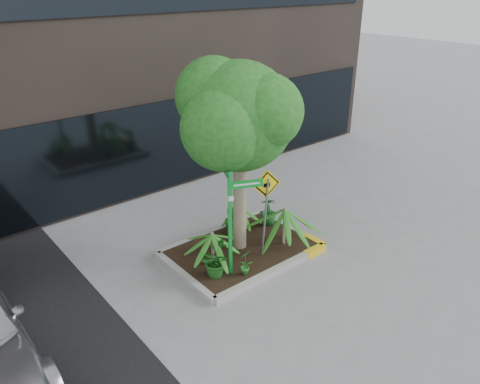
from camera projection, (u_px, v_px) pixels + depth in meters
ground at (243, 262)px, 10.57m from camera, size 80.00×80.00×0.00m
planter at (243, 250)px, 10.85m from camera, size 3.35×2.36×0.15m
tree at (239, 117)px, 9.62m from camera, size 2.96×2.63×4.44m
palm_front at (285, 210)px, 10.67m from camera, size 1.06×1.06×1.17m
palm_left at (212, 235)px, 9.95m from camera, size 0.86×0.86×0.96m
palm_back at (240, 207)px, 11.35m from camera, size 0.74×0.74×0.83m
shrub_a at (214, 261)px, 9.72m from camera, size 0.85×0.85×0.70m
shrub_b at (269, 211)px, 11.73m from camera, size 0.57×0.57×0.73m
shrub_c at (245, 262)px, 9.76m from camera, size 0.36×0.36×0.60m
shrub_d at (233, 219)px, 11.26m from camera, size 0.55×0.55×0.81m
street_sign_post at (232, 213)px, 9.42m from camera, size 0.67×0.92×2.47m
cattle_sign at (266, 199)px, 9.91m from camera, size 0.63×0.25×2.10m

